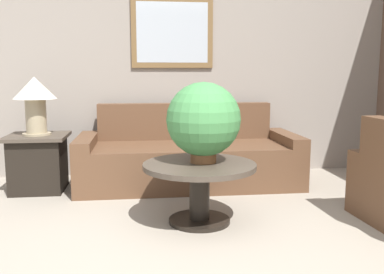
% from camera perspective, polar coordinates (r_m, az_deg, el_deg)
% --- Properties ---
extents(wall_back, '(7.14, 0.09, 2.60)m').
position_cam_1_polar(wall_back, '(5.03, -2.98, 9.99)').
color(wall_back, gray).
rests_on(wall_back, ground_plane).
extents(couch_main, '(2.30, 0.93, 0.84)m').
position_cam_1_polar(couch_main, '(4.57, -0.50, -2.88)').
color(couch_main, brown).
rests_on(couch_main, ground_plane).
extents(coffee_table, '(0.89, 0.89, 0.48)m').
position_cam_1_polar(coffee_table, '(3.38, 1.01, -5.72)').
color(coffee_table, black).
rests_on(coffee_table, ground_plane).
extents(side_table, '(0.58, 0.58, 0.57)m').
position_cam_1_polar(side_table, '(4.57, -19.78, -3.18)').
color(side_table, black).
rests_on(side_table, ground_plane).
extents(table_lamp, '(0.42, 0.42, 0.57)m').
position_cam_1_polar(table_lamp, '(4.49, -20.21, 5.11)').
color(table_lamp, tan).
rests_on(table_lamp, side_table).
extents(potted_plant_on_table, '(0.58, 0.58, 0.63)m').
position_cam_1_polar(potted_plant_on_table, '(3.33, 1.54, 2.24)').
color(potted_plant_on_table, brown).
rests_on(potted_plant_on_table, coffee_table).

